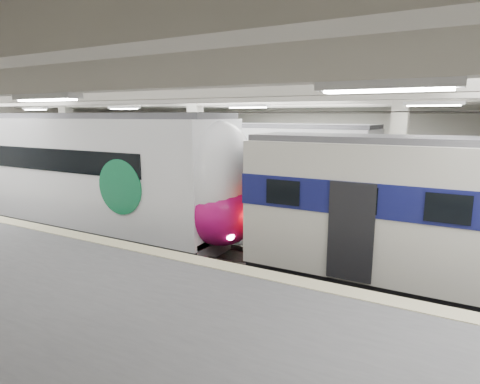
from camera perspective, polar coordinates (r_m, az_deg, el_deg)
The scene contains 3 objects.
station_hall at distance 11.52m, azimuth -7.61°, elevation 3.94°, with size 36.00×24.00×5.75m.
modern_emu at distance 16.48m, azimuth -18.89°, elevation 2.22°, with size 14.68×3.03×4.69m.
far_train at distance 19.12m, azimuth -1.11°, elevation 3.60°, with size 13.36×3.37×4.26m.
Camera 1 is at (6.81, -10.93, 4.61)m, focal length 30.00 mm.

